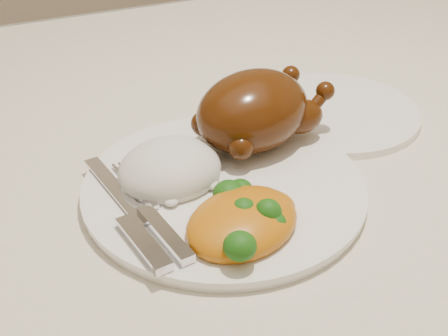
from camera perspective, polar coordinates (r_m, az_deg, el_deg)
name	(u,v)px	position (r m, az deg, el deg)	size (l,w,h in m)	color
dining_table	(194,228)	(0.77, -2.78, -5.49)	(1.60, 0.90, 0.76)	brown
tablecloth	(192,179)	(0.72, -2.94, -1.00)	(1.73, 1.03, 0.18)	silver
dinner_plate	(224,189)	(0.65, 0.00, -1.93)	(0.29, 0.29, 0.01)	white
side_plate	(335,112)	(0.80, 10.12, 5.05)	(0.21, 0.21, 0.01)	white
roast_chicken	(256,110)	(0.69, 2.90, 5.33)	(0.18, 0.14, 0.09)	#4C2408
rice_mound	(170,170)	(0.65, -4.97, -0.18)	(0.13, 0.12, 0.06)	white
mac_and_cheese	(246,219)	(0.58, 2.05, -4.71)	(0.14, 0.13, 0.05)	orange
cutlery	(144,221)	(0.59, -7.33, -4.81)	(0.05, 0.20, 0.01)	silver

